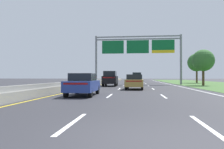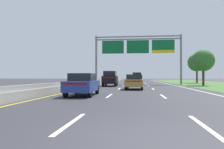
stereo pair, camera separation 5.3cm
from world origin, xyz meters
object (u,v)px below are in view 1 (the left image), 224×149
(car_blue_left_lane_sedan, at_px, (83,84))
(roadside_tree_mid, at_px, (203,60))
(roadside_tree_far, at_px, (197,62))
(overhead_sign_gantry, at_px, (138,49))
(car_black_left_lane_suv, at_px, (110,78))
(car_gold_centre_lane_sedan, at_px, (135,82))
(pickup_truck_darkgreen, at_px, (137,78))

(car_blue_left_lane_sedan, distance_m, roadside_tree_mid, 23.80)
(car_blue_left_lane_sedan, xyz_separation_m, roadside_tree_mid, (13.87, 19.11, 2.97))
(roadside_tree_far, bearing_deg, roadside_tree_mid, -101.19)
(car_blue_left_lane_sedan, relative_size, roadside_tree_mid, 0.81)
(overhead_sign_gantry, distance_m, car_black_left_lane_suv, 9.92)
(car_black_left_lane_suv, xyz_separation_m, roadside_tree_mid, (13.73, 3.68, 2.69))
(car_gold_centre_lane_sedan, bearing_deg, car_blue_left_lane_sedan, 157.65)
(car_black_left_lane_suv, distance_m, roadside_tree_mid, 14.47)
(overhead_sign_gantry, relative_size, car_blue_left_lane_sedan, 3.39)
(pickup_truck_darkgreen, relative_size, car_blue_left_lane_sedan, 1.22)
(roadside_tree_far, bearing_deg, car_black_left_lane_suv, -133.71)
(car_gold_centre_lane_sedan, bearing_deg, pickup_truck_darkgreen, 0.60)
(car_gold_centre_lane_sedan, height_order, roadside_tree_mid, roadside_tree_mid)
(overhead_sign_gantry, distance_m, car_gold_centre_lane_sedan, 15.84)
(car_blue_left_lane_sedan, distance_m, car_black_left_lane_suv, 15.44)
(roadside_tree_mid, bearing_deg, car_blue_left_lane_sedan, -125.97)
(roadside_tree_mid, relative_size, roadside_tree_far, 0.87)
(car_gold_centre_lane_sedan, distance_m, car_blue_left_lane_sedan, 8.87)
(roadside_tree_far, bearing_deg, car_blue_left_lane_sedan, -116.91)
(roadside_tree_far, bearing_deg, pickup_truck_darkgreen, -165.44)
(car_gold_centre_lane_sedan, relative_size, roadside_tree_mid, 0.81)
(overhead_sign_gantry, xyz_separation_m, roadside_tree_mid, (9.82, -3.91, -2.34))
(overhead_sign_gantry, bearing_deg, car_black_left_lane_suv, -117.24)
(pickup_truck_darkgreen, height_order, car_black_left_lane_suv, pickup_truck_darkgreen)
(pickup_truck_darkgreen, xyz_separation_m, roadside_tree_far, (12.61, 3.28, 3.26))
(roadside_tree_mid, bearing_deg, car_black_left_lane_suv, -164.99)
(pickup_truck_darkgreen, height_order, car_gold_centre_lane_sedan, pickup_truck_darkgreen)
(car_gold_centre_lane_sedan, height_order, roadside_tree_far, roadside_tree_far)
(overhead_sign_gantry, bearing_deg, car_gold_centre_lane_sedan, -91.78)
(roadside_tree_mid, bearing_deg, overhead_sign_gantry, 158.27)
(overhead_sign_gantry, distance_m, roadside_tree_mid, 10.83)
(car_blue_left_lane_sedan, bearing_deg, pickup_truck_darkgreen, -9.03)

